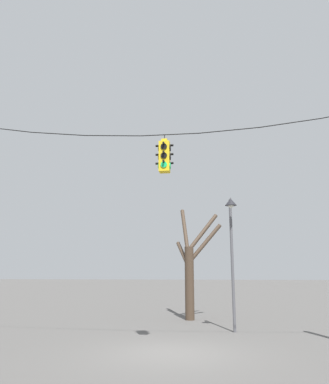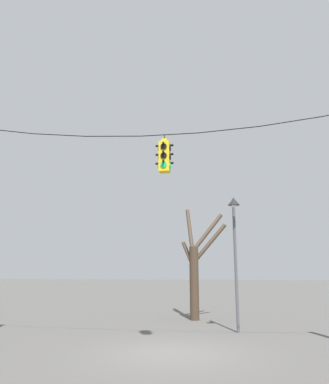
{
  "view_description": "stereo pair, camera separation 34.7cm",
  "coord_description": "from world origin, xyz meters",
  "views": [
    {
      "loc": [
        1.28,
        -11.75,
        2.37
      ],
      "look_at": [
        -0.17,
        -0.28,
        4.83
      ],
      "focal_mm": 35.0,
      "sensor_mm": 36.0,
      "label": 1
    },
    {
      "loc": [
        1.62,
        -11.7,
        2.37
      ],
      "look_at": [
        -0.17,
        -0.28,
        4.83
      ],
      "focal_mm": 35.0,
      "sensor_mm": 36.0,
      "label": 2
    }
  ],
  "objects": [
    {
      "name": "span_wire",
      "position": [
        0.0,
        -0.28,
        6.95
      ],
      "size": [
        13.39,
        0.03,
        0.65
      ],
      "color": "black"
    },
    {
      "name": "traffic_light_near_right_pole",
      "position": [
        -0.17,
        -0.28,
        6.0
      ],
      "size": [
        0.58,
        0.58,
        1.25
      ],
      "color": "yellow"
    },
    {
      "name": "ground_plane",
      "position": [
        0.0,
        0.0,
        0.0
      ],
      "size": [
        200.0,
        200.0,
        0.0
      ],
      "primitive_type": "plane",
      "color": "#565451"
    },
    {
      "name": "street_lamp",
      "position": [
        2.09,
        3.9,
        3.95
      ],
      "size": [
        0.48,
        0.84,
        5.37
      ],
      "color": "#515156",
      "rests_on": "ground_plane"
    },
    {
      "name": "bare_tree",
      "position": [
        0.16,
        8.05,
        2.66
      ],
      "size": [
        2.62,
        2.49,
        5.87
      ],
      "color": "#423326",
      "rests_on": "ground_plane"
    }
  ]
}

